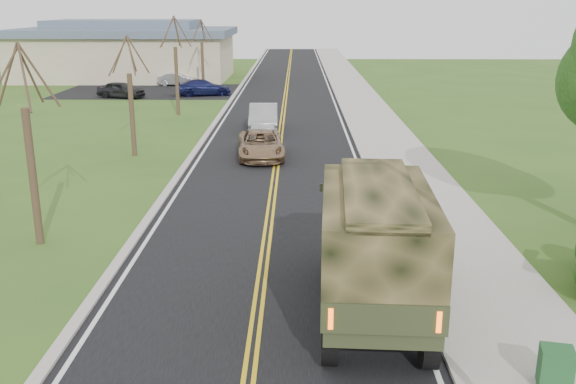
{
  "coord_description": "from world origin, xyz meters",
  "views": [
    {
      "loc": [
        0.93,
        -8.48,
        7.09
      ],
      "look_at": [
        0.68,
        9.59,
        1.8
      ],
      "focal_mm": 40.0,
      "sensor_mm": 36.0,
      "label": 1
    }
  ],
  "objects_px": {
    "sedan_silver": "(263,118)",
    "utility_box_near": "(556,368)",
    "suv_champagne": "(261,145)",
    "military_truck": "(374,238)"
  },
  "relations": [
    {
      "from": "sedan_silver",
      "to": "utility_box_near",
      "type": "height_order",
      "value": "sedan_silver"
    },
    {
      "from": "suv_champagne",
      "to": "sedan_silver",
      "type": "height_order",
      "value": "sedan_silver"
    },
    {
      "from": "suv_champagne",
      "to": "sedan_silver",
      "type": "bearing_deg",
      "value": 86.76
    },
    {
      "from": "military_truck",
      "to": "utility_box_near",
      "type": "bearing_deg",
      "value": -42.44
    },
    {
      "from": "military_truck",
      "to": "utility_box_near",
      "type": "xyz_separation_m",
      "value": [
        3.11,
        -3.15,
        -1.42
      ]
    },
    {
      "from": "suv_champagne",
      "to": "utility_box_near",
      "type": "bearing_deg",
      "value": -76.09
    },
    {
      "from": "utility_box_near",
      "to": "military_truck",
      "type": "bearing_deg",
      "value": 146.85
    },
    {
      "from": "suv_champagne",
      "to": "utility_box_near",
      "type": "xyz_separation_m",
      "value": [
        6.65,
        -19.35,
        -0.14
      ]
    },
    {
      "from": "military_truck",
      "to": "utility_box_near",
      "type": "height_order",
      "value": "military_truck"
    },
    {
      "from": "military_truck",
      "to": "sedan_silver",
      "type": "bearing_deg",
      "value": 102.18
    }
  ]
}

